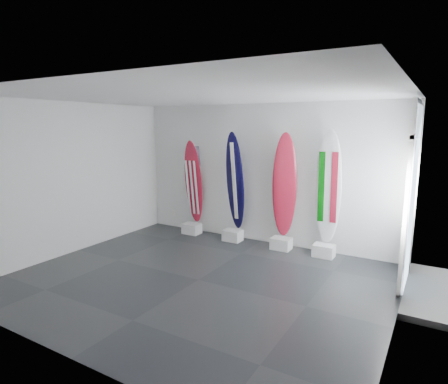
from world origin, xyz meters
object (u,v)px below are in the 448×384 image
Objects in this scene: surfboard_usa at (194,182)px; surfboard_navy at (235,181)px; surfboard_italy at (328,187)px; surfboard_swiss at (285,186)px.

surfboard_navy is at bearing -4.25° from surfboard_usa.
surfboard_usa is 0.91× the size of surfboard_navy.
surfboard_italy reaches higher than surfboard_navy.
surfboard_swiss is 0.89m from surfboard_italy.
surfboard_usa is 3.16m from surfboard_italy.
surfboard_swiss is at bearing 178.99° from surfboard_italy.
surfboard_italy is at bearing -4.25° from surfboard_usa.
surfboard_swiss reaches higher than surfboard_usa.
surfboard_navy is 1.00× the size of surfboard_swiss.
surfboard_swiss is at bearing -4.25° from surfboard_usa.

